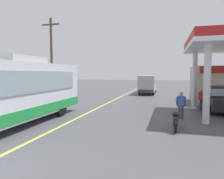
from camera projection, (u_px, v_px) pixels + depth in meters
ground at (122, 96)px, 24.65m from camera, size 120.00×120.00×0.00m
lane_divider_stripe at (111, 102)px, 19.85m from camera, size 0.16×50.00×0.01m
coach_bus_main at (7, 94)px, 10.15m from camera, size 2.60×11.04×3.69m
car_at_pump at (219, 98)px, 14.63m from camera, size 1.70×4.20×1.82m
minibus_opposing_lane at (148, 83)px, 27.77m from camera, size 2.04×6.13×2.44m
motorcycle_parked_forecourt at (175, 120)px, 10.01m from camera, size 0.55×1.80×0.92m
pedestrian_near_pump at (202, 98)px, 15.02m from camera, size 0.55×0.22×1.66m
pedestrian_by_shop at (181, 104)px, 12.27m from camera, size 0.55×0.22×1.66m
utility_pole_roadside at (52, 58)px, 19.75m from camera, size 1.80×0.24×8.02m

